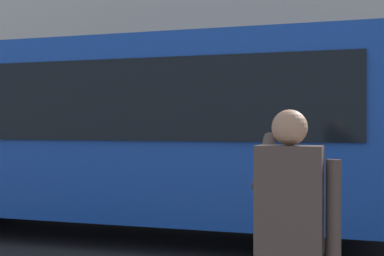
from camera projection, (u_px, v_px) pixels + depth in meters
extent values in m
plane|color=#232326|center=(316.00, 246.00, 7.85)|extent=(60.00, 60.00, 0.00)
cube|color=#1947AD|center=(118.00, 129.00, 8.68)|extent=(9.00, 2.50, 2.60)
cube|color=black|center=(78.00, 100.00, 7.47)|extent=(7.60, 0.06, 1.10)
cylinder|color=black|center=(3.00, 189.00, 10.64)|extent=(1.00, 0.28, 1.00)
cylinder|color=black|center=(314.00, 202.00, 8.82)|extent=(1.00, 0.28, 1.00)
cylinder|color=black|center=(299.00, 226.00, 6.72)|extent=(1.00, 0.28, 1.00)
cube|color=#473833|center=(290.00, 200.00, 3.29)|extent=(0.40, 0.24, 0.66)
sphere|color=#A87A5B|center=(290.00, 127.00, 3.29)|extent=(0.22, 0.22, 0.22)
cylinder|color=#473833|center=(333.00, 208.00, 3.22)|extent=(0.09, 0.09, 0.58)
cylinder|color=#473833|center=(265.00, 161.00, 3.50)|extent=(0.09, 0.48, 0.37)
cube|color=black|center=(280.00, 130.00, 3.61)|extent=(0.07, 0.01, 0.14)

